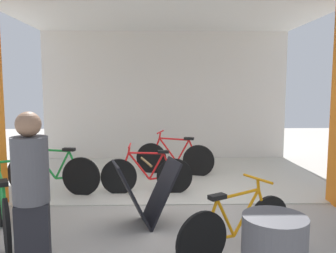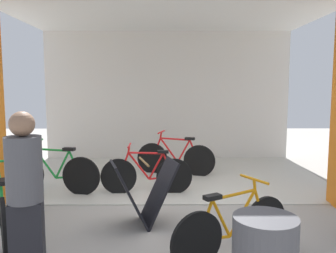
{
  "view_description": "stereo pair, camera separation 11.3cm",
  "coord_description": "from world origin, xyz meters",
  "px_view_note": "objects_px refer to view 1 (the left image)",
  "views": [
    {
      "loc": [
        -0.16,
        -5.29,
        1.86
      ],
      "look_at": [
        0.0,
        0.91,
        1.15
      ],
      "focal_mm": 37.13,
      "sensor_mm": 36.0,
      "label": 1
    },
    {
      "loc": [
        -0.05,
        -5.29,
        1.86
      ],
      "look_at": [
        0.0,
        0.91,
        1.15
      ],
      "focal_mm": 37.13,
      "sensor_mm": 36.0,
      "label": 2
    }
  ],
  "objects_px": {
    "sandwich_board_sign": "(146,193)",
    "bicycle_parked_1": "(3,211)",
    "pedestrian_1": "(32,208)",
    "bicycle_parked_0": "(237,228)",
    "bicycle_inside_2": "(175,158)",
    "bicycle_inside_0": "(147,174)",
    "bicycle_inside_1": "(53,173)"
  },
  "relations": [
    {
      "from": "bicycle_inside_1",
      "to": "bicycle_inside_2",
      "type": "xyz_separation_m",
      "value": [
        2.17,
        1.28,
        -0.0
      ]
    },
    {
      "from": "bicycle_inside_0",
      "to": "bicycle_inside_1",
      "type": "xyz_separation_m",
      "value": [
        -1.62,
        0.03,
        0.03
      ]
    },
    {
      "from": "bicycle_inside_1",
      "to": "pedestrian_1",
      "type": "height_order",
      "value": "pedestrian_1"
    },
    {
      "from": "bicycle_inside_1",
      "to": "sandwich_board_sign",
      "type": "relative_size",
      "value": 1.74
    },
    {
      "from": "bicycle_parked_0",
      "to": "bicycle_inside_1",
      "type": "bearing_deg",
      "value": 138.92
    },
    {
      "from": "bicycle_inside_0",
      "to": "bicycle_parked_0",
      "type": "bearing_deg",
      "value": -65.51
    },
    {
      "from": "bicycle_inside_2",
      "to": "sandwich_board_sign",
      "type": "bearing_deg",
      "value": -100.74
    },
    {
      "from": "pedestrian_1",
      "to": "sandwich_board_sign",
      "type": "bearing_deg",
      "value": 61.67
    },
    {
      "from": "bicycle_parked_0",
      "to": "bicycle_inside_2",
      "type": "bearing_deg",
      "value": 98.03
    },
    {
      "from": "bicycle_parked_1",
      "to": "pedestrian_1",
      "type": "xyz_separation_m",
      "value": [
        0.81,
        -1.24,
        0.47
      ]
    },
    {
      "from": "bicycle_parked_0",
      "to": "bicycle_parked_1",
      "type": "height_order",
      "value": "bicycle_parked_1"
    },
    {
      "from": "bicycle_parked_0",
      "to": "sandwich_board_sign",
      "type": "height_order",
      "value": "sandwich_board_sign"
    },
    {
      "from": "sandwich_board_sign",
      "to": "pedestrian_1",
      "type": "relative_size",
      "value": 0.58
    },
    {
      "from": "bicycle_inside_1",
      "to": "bicycle_inside_0",
      "type": "bearing_deg",
      "value": -0.9
    },
    {
      "from": "bicycle_inside_0",
      "to": "pedestrian_1",
      "type": "height_order",
      "value": "pedestrian_1"
    },
    {
      "from": "bicycle_inside_0",
      "to": "sandwich_board_sign",
      "type": "height_order",
      "value": "sandwich_board_sign"
    },
    {
      "from": "sandwich_board_sign",
      "to": "bicycle_inside_2",
      "type": "bearing_deg",
      "value": 79.26
    },
    {
      "from": "bicycle_inside_0",
      "to": "bicycle_parked_1",
      "type": "xyz_separation_m",
      "value": [
        -1.68,
        -1.79,
        0.02
      ]
    },
    {
      "from": "bicycle_inside_0",
      "to": "bicycle_parked_0",
      "type": "relative_size",
      "value": 1.15
    },
    {
      "from": "bicycle_inside_0",
      "to": "pedestrian_1",
      "type": "distance_m",
      "value": 3.18
    },
    {
      "from": "bicycle_inside_2",
      "to": "bicycle_parked_1",
      "type": "bearing_deg",
      "value": -125.68
    },
    {
      "from": "bicycle_parked_0",
      "to": "pedestrian_1",
      "type": "height_order",
      "value": "pedestrian_1"
    },
    {
      "from": "bicycle_inside_2",
      "to": "sandwich_board_sign",
      "type": "relative_size",
      "value": 1.7
    },
    {
      "from": "bicycle_inside_2",
      "to": "bicycle_inside_1",
      "type": "bearing_deg",
      "value": -149.39
    },
    {
      "from": "bicycle_parked_1",
      "to": "sandwich_board_sign",
      "type": "height_order",
      "value": "bicycle_parked_1"
    },
    {
      "from": "sandwich_board_sign",
      "to": "bicycle_parked_1",
      "type": "bearing_deg",
      "value": -165.64
    },
    {
      "from": "bicycle_parked_1",
      "to": "pedestrian_1",
      "type": "distance_m",
      "value": 1.55
    },
    {
      "from": "bicycle_inside_2",
      "to": "sandwich_board_sign",
      "type": "height_order",
      "value": "bicycle_inside_2"
    },
    {
      "from": "pedestrian_1",
      "to": "bicycle_inside_1",
      "type": "bearing_deg",
      "value": 103.98
    },
    {
      "from": "bicycle_parked_1",
      "to": "bicycle_inside_2",
      "type": "bearing_deg",
      "value": 54.32
    },
    {
      "from": "pedestrian_1",
      "to": "bicycle_inside_2",
      "type": "bearing_deg",
      "value": 72.0
    },
    {
      "from": "bicycle_inside_1",
      "to": "bicycle_parked_0",
      "type": "relative_size",
      "value": 1.22
    }
  ]
}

